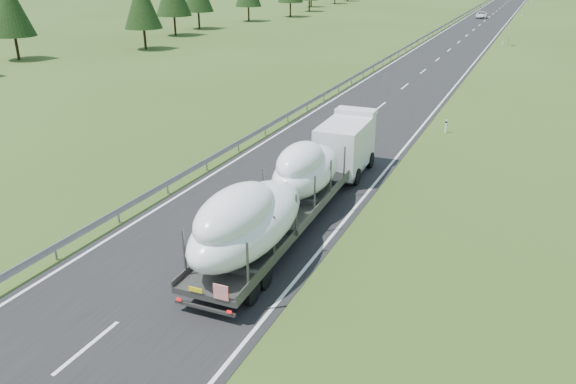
% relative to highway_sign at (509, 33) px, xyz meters
% --- Properties ---
extents(ground, '(400.00, 400.00, 0.00)m').
position_rel_highway_sign_xyz_m(ground, '(-7.20, -80.00, -1.81)').
color(ground, '#2F4717').
rests_on(ground, ground).
extents(road_surface, '(10.00, 400.00, 0.02)m').
position_rel_highway_sign_xyz_m(road_surface, '(-7.20, 20.00, -1.80)').
color(road_surface, black).
rests_on(road_surface, ground).
extents(guardrail, '(0.10, 400.00, 0.76)m').
position_rel_highway_sign_xyz_m(guardrail, '(-12.50, 19.94, -1.21)').
color(guardrail, slate).
rests_on(guardrail, ground).
extents(marker_posts, '(0.13, 350.08, 1.00)m').
position_rel_highway_sign_xyz_m(marker_posts, '(-0.70, 75.00, -1.27)').
color(marker_posts, silver).
rests_on(marker_posts, ground).
extents(highway_sign, '(0.08, 0.90, 2.60)m').
position_rel_highway_sign_xyz_m(highway_sign, '(0.00, 0.00, 0.00)').
color(highway_sign, slate).
rests_on(highway_sign, ground).
extents(boat_truck, '(3.29, 18.78, 3.93)m').
position_rel_highway_sign_xyz_m(boat_truck, '(-4.73, -69.08, 0.33)').
color(boat_truck, silver).
rests_on(boat_truck, ground).
extents(distant_van, '(2.66, 5.15, 1.39)m').
position_rel_highway_sign_xyz_m(distant_van, '(-8.57, 42.83, -1.11)').
color(distant_van, white).
rests_on(distant_van, ground).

